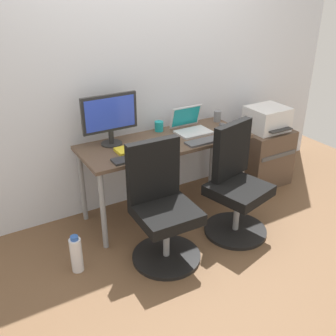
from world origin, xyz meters
TOP-DOWN VIEW (x-y plane):
  - ground_plane at (0.00, 0.00)m, footprint 5.28×5.28m
  - back_wall at (0.00, 0.37)m, footprint 4.40×0.04m
  - desk at (0.00, 0.00)m, footprint 1.51×0.58m
  - office_chair_left at (-0.35, -0.55)m, footprint 0.54×0.54m
  - office_chair_right at (0.36, -0.55)m, footprint 0.54×0.54m
  - side_cabinet at (1.19, -0.01)m, footprint 0.50×0.44m
  - printer at (1.19, -0.01)m, footprint 0.38×0.40m
  - water_bottle_on_floor at (-1.00, -0.40)m, footprint 0.09×0.09m
  - desktop_monitor at (-0.44, 0.15)m, footprint 0.48×0.18m
  - open_laptop at (0.31, 0.07)m, footprint 0.31×0.28m
  - keyboard_by_monitor at (-0.41, -0.21)m, footprint 0.34×0.12m
  - keyboard_by_laptop at (0.27, -0.21)m, footprint 0.34×0.12m
  - mouse_by_monitor at (-0.05, -0.14)m, footprint 0.06×0.10m
  - mouse_by_laptop at (0.65, 0.02)m, footprint 0.06×0.10m
  - coffee_mug at (0.06, 0.22)m, footprint 0.08×0.08m
  - pen_cup at (0.69, 0.17)m, footprint 0.07×0.07m
  - notebook at (-0.38, -0.06)m, footprint 0.21×0.15m

SIDE VIEW (x-z plane):
  - ground_plane at x=0.00m, z-range 0.00..0.00m
  - water_bottle_on_floor at x=-1.00m, z-range -0.01..0.30m
  - side_cabinet at x=1.19m, z-range 0.00..0.59m
  - office_chair_left at x=-0.35m, z-range -0.05..0.89m
  - office_chair_right at x=0.36m, z-range -0.05..0.89m
  - desk at x=0.00m, z-range 0.28..1.00m
  - printer at x=1.19m, z-range 0.59..0.83m
  - keyboard_by_monitor at x=-0.41m, z-range 0.72..0.74m
  - keyboard_by_laptop at x=0.27m, z-range 0.72..0.74m
  - notebook at x=-0.38m, z-range 0.72..0.74m
  - mouse_by_monitor at x=-0.05m, z-range 0.72..0.75m
  - mouse_by_laptop at x=0.65m, z-range 0.72..0.75m
  - coffee_mug at x=0.06m, z-range 0.72..0.81m
  - pen_cup at x=0.69m, z-range 0.72..0.82m
  - open_laptop at x=0.31m, z-range 0.66..0.88m
  - desktop_monitor at x=-0.44m, z-range 0.75..1.18m
  - back_wall at x=0.00m, z-range 0.00..2.60m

